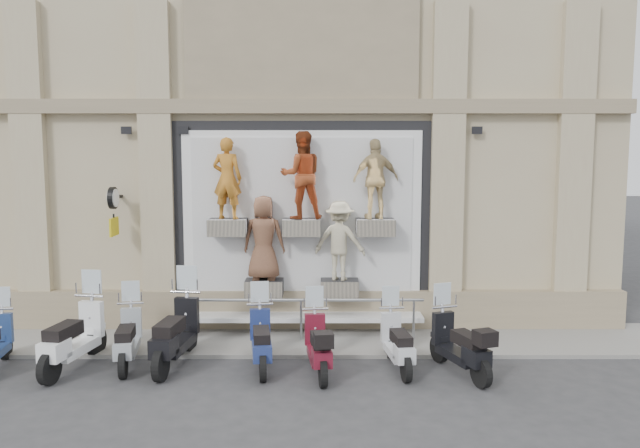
% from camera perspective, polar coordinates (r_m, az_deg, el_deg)
% --- Properties ---
extents(ground, '(90.00, 90.00, 0.00)m').
position_cam_1_polar(ground, '(11.12, -2.05, -13.91)').
color(ground, '#313134').
rests_on(ground, ground).
extents(sidewalk, '(16.00, 2.20, 0.08)m').
position_cam_1_polar(sidewalk, '(13.10, -1.72, -10.53)').
color(sidewalk, gray).
rests_on(sidewalk, ground).
extents(building, '(14.00, 8.60, 12.00)m').
position_cam_1_polar(building, '(17.54, -1.30, 13.49)').
color(building, tan).
rests_on(building, ground).
extents(shop_vitrine, '(5.60, 0.89, 4.30)m').
position_cam_1_polar(shop_vitrine, '(13.23, -1.42, 0.25)').
color(shop_vitrine, black).
rests_on(shop_vitrine, ground).
extents(guard_rail, '(5.06, 0.10, 0.93)m').
position_cam_1_polar(guard_rail, '(12.88, -1.74, -8.85)').
color(guard_rail, '#9EA0A5').
rests_on(guard_rail, ground).
extents(clock_sign_bracket, '(0.10, 0.80, 1.02)m').
position_cam_1_polar(clock_sign_bracket, '(13.61, -18.36, 1.66)').
color(clock_sign_bracket, black).
rests_on(clock_sign_bracket, ground).
extents(scooter_b, '(0.95, 2.16, 1.70)m').
position_cam_1_polar(scooter_b, '(12.12, -21.66, -8.44)').
color(scooter_b, white).
rests_on(scooter_b, ground).
extents(scooter_c, '(0.81, 1.86, 1.46)m').
position_cam_1_polar(scooter_c, '(12.02, -17.21, -8.97)').
color(scooter_c, '#92989E').
rests_on(scooter_c, ground).
extents(scooter_d, '(0.86, 2.20, 1.74)m').
position_cam_1_polar(scooter_d, '(11.74, -13.09, -8.51)').
color(scooter_d, black).
rests_on(scooter_d, ground).
extents(scooter_e, '(0.76, 1.87, 1.48)m').
position_cam_1_polar(scooter_e, '(11.41, -5.41, -9.49)').
color(scooter_e, navy).
rests_on(scooter_e, ground).
extents(scooter_f, '(0.73, 1.83, 1.45)m').
position_cam_1_polar(scooter_f, '(11.11, -0.16, -9.99)').
color(scooter_f, '#5C0F1F').
rests_on(scooter_f, ground).
extents(scooter_g, '(0.71, 1.78, 1.41)m').
position_cam_1_polar(scooter_g, '(11.40, 7.11, -9.71)').
color(scooter_g, silver).
rests_on(scooter_g, ground).
extents(scooter_h, '(1.14, 1.94, 1.51)m').
position_cam_1_polar(scooter_h, '(11.34, 12.65, -9.64)').
color(scooter_h, black).
rests_on(scooter_h, ground).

